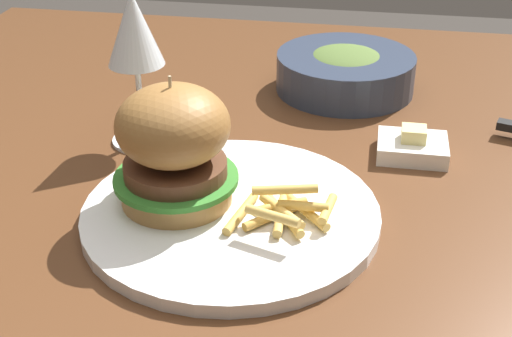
{
  "coord_description": "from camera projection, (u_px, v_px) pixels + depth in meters",
  "views": [
    {
      "loc": [
        0.05,
        -0.76,
        1.13
      ],
      "look_at": [
        -0.05,
        -0.15,
        0.78
      ],
      "focal_mm": 50.0,
      "sensor_mm": 36.0,
      "label": 1
    }
  ],
  "objects": [
    {
      "name": "wine_glass",
      "position": [
        134.0,
        36.0,
        0.79
      ],
      "size": [
        0.07,
        0.07,
        0.18
      ],
      "color": "silver",
      "rests_on": "dining_table"
    },
    {
      "name": "soup_bowl",
      "position": [
        345.0,
        71.0,
        0.98
      ],
      "size": [
        0.19,
        0.19,
        0.06
      ],
      "color": "#2D384C",
      "rests_on": "dining_table"
    },
    {
      "name": "butter_dish",
      "position": [
        412.0,
        147.0,
        0.82
      ],
      "size": [
        0.08,
        0.07,
        0.04
      ],
      "color": "white",
      "rests_on": "dining_table"
    },
    {
      "name": "main_plate",
      "position": [
        231.0,
        214.0,
        0.71
      ],
      "size": [
        0.29,
        0.29,
        0.01
      ],
      "primitive_type": "cylinder",
      "color": "white",
      "rests_on": "dining_table"
    },
    {
      "name": "dining_table",
      "position": [
        317.0,
        205.0,
        0.9
      ],
      "size": [
        1.25,
        0.91,
        0.74
      ],
      "color": "#56331C",
      "rests_on": "ground"
    },
    {
      "name": "fries_pile",
      "position": [
        283.0,
        210.0,
        0.68
      ],
      "size": [
        0.1,
        0.09,
        0.04
      ],
      "color": "#E0B251",
      "rests_on": "main_plate"
    },
    {
      "name": "burger_sandwich",
      "position": [
        174.0,
        146.0,
        0.69
      ],
      "size": [
        0.12,
        0.12,
        0.13
      ],
      "color": "#B78447",
      "rests_on": "main_plate"
    }
  ]
}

